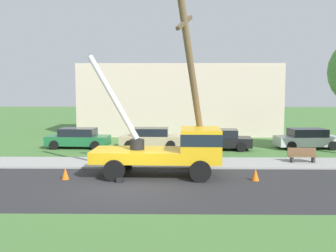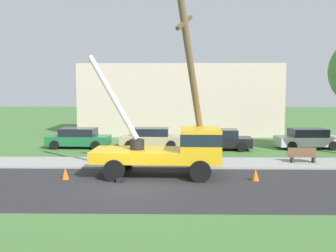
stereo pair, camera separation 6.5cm
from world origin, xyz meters
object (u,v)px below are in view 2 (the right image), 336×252
at_px(traffic_cone_behind, 65,173).
at_px(park_bench, 302,156).
at_px(traffic_cone_ahead, 255,175).
at_px(utility_truck, 174,147).
at_px(parked_sedan_silver, 308,139).
at_px(leaning_utility_pole, 194,89).
at_px(parked_sedan_green, 79,138).
at_px(parked_sedan_black, 220,139).
at_px(parked_sedan_tan, 151,138).
at_px(traffic_cone_curbside, 192,166).

height_order(traffic_cone_behind, park_bench, park_bench).
bearing_deg(traffic_cone_behind, traffic_cone_ahead, -0.74).
bearing_deg(utility_truck, parked_sedan_silver, 43.19).
relative_size(leaning_utility_pole, parked_sedan_green, 1.85).
relative_size(leaning_utility_pole, traffic_cone_ahead, 14.86).
xyz_separation_m(traffic_cone_behind, parked_sedan_black, (8.29, 9.16, 0.43)).
xyz_separation_m(leaning_utility_pole, parked_sedan_tan, (-2.64, 8.92, -3.53)).
distance_m(traffic_cone_behind, parked_sedan_silver, 17.50).
relative_size(traffic_cone_curbside, park_bench, 0.35).
bearing_deg(traffic_cone_curbside, parked_sedan_tan, 107.99).
height_order(utility_truck, parked_sedan_green, utility_truck).
bearing_deg(park_bench, utility_truck, -156.27).
xyz_separation_m(parked_sedan_tan, parked_sedan_silver, (11.11, -0.29, 0.00)).
distance_m(utility_truck, parked_sedan_green, 11.28).
relative_size(utility_truck, leaning_utility_pole, 0.81).
relative_size(traffic_cone_ahead, park_bench, 0.35).
bearing_deg(traffic_cone_curbside, park_bench, 17.65).
distance_m(parked_sedan_tan, park_bench, 10.75).
height_order(leaning_utility_pole, traffic_cone_ahead, leaning_utility_pole).
bearing_deg(traffic_cone_behind, parked_sedan_tan, 70.86).
relative_size(leaning_utility_pole, parked_sedan_black, 1.83).
bearing_deg(traffic_cone_ahead, traffic_cone_behind, 179.26).
bearing_deg(traffic_cone_ahead, leaning_utility_pole, 157.53).
xyz_separation_m(traffic_cone_behind, parked_sedan_green, (-1.75, 9.74, 0.43)).
height_order(utility_truck, park_bench, utility_truck).
bearing_deg(parked_sedan_tan, leaning_utility_pole, -73.53).
bearing_deg(traffic_cone_ahead, parked_sedan_silver, 60.00).
xyz_separation_m(utility_truck, park_bench, (7.29, 3.20, -0.95)).
relative_size(leaning_utility_pole, parked_sedan_tan, 1.88).
relative_size(utility_truck, traffic_cone_behind, 12.07).
bearing_deg(park_bench, parked_sedan_silver, 69.06).
xyz_separation_m(leaning_utility_pole, park_bench, (6.30, 2.96, -3.78)).
distance_m(traffic_cone_curbside, parked_sedan_green, 11.00).
distance_m(traffic_cone_ahead, parked_sedan_green, 14.52).
height_order(leaning_utility_pole, parked_sedan_black, leaning_utility_pole).
bearing_deg(traffic_cone_ahead, traffic_cone_curbside, 143.67).
xyz_separation_m(utility_truck, leaning_utility_pole, (0.99, 0.25, 2.83)).
distance_m(traffic_cone_curbside, parked_sedan_black, 7.52).
xyz_separation_m(leaning_utility_pole, traffic_cone_curbside, (-0.04, 0.94, -3.96)).
height_order(parked_sedan_green, parked_sedan_black, same).
distance_m(utility_truck, parked_sedan_silver, 13.00).
distance_m(traffic_cone_ahead, parked_sedan_black, 9.30).
distance_m(traffic_cone_ahead, traffic_cone_behind, 8.91).
relative_size(traffic_cone_behind, traffic_cone_curbside, 1.00).
xyz_separation_m(parked_sedan_green, parked_sedan_black, (10.03, -0.58, 0.00)).
bearing_deg(parked_sedan_silver, parked_sedan_tan, 178.51).
relative_size(parked_sedan_black, parked_sedan_silver, 1.00).
xyz_separation_m(traffic_cone_behind, traffic_cone_curbside, (6.05, 1.99, 0.00)).
bearing_deg(leaning_utility_pole, traffic_cone_behind, -170.23).
distance_m(traffic_cone_behind, parked_sedan_tan, 10.56).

